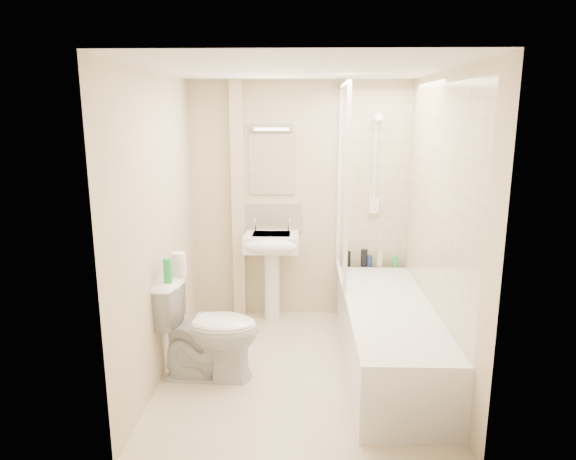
{
  "coord_description": "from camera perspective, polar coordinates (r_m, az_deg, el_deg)",
  "views": [
    {
      "loc": [
        0.03,
        -3.91,
        2.09
      ],
      "look_at": [
        -0.09,
        0.2,
        1.15
      ],
      "focal_mm": 32.0,
      "sensor_mm": 36.0,
      "label": 1
    }
  ],
  "objects": [
    {
      "name": "toilet_roll_upper",
      "position": [
        4.12,
        -12.06,
        -3.13
      ],
      "size": [
        0.11,
        0.11,
        0.09
      ],
      "primitive_type": "cylinder",
      "color": "white",
      "rests_on": "toilet_roll_lower"
    },
    {
      "name": "shower_screen",
      "position": [
        4.76,
        6.11,
        5.14
      ],
      "size": [
        0.04,
        0.92,
        1.8
      ],
      "color": "white",
      "rests_on": "bathtub"
    },
    {
      "name": "pedestal_sink",
      "position": [
        5.11,
        -1.85,
        -2.5
      ],
      "size": [
        0.54,
        0.49,
        1.04
      ],
      "color": "white",
      "rests_on": "ground"
    },
    {
      "name": "splashback",
      "position": [
        5.26,
        -1.73,
        1.31
      ],
      "size": [
        0.6,
        0.02,
        0.3
      ],
      "primitive_type": "cube",
      "color": "beige",
      "rests_on": "wall_back"
    },
    {
      "name": "floor",
      "position": [
        4.43,
        1.11,
        -15.22
      ],
      "size": [
        2.5,
        2.5,
        0.0
      ],
      "primitive_type": "plane",
      "color": "beige",
      "rests_on": "ground"
    },
    {
      "name": "toilet",
      "position": [
        4.21,
        -8.89,
        -10.72
      ],
      "size": [
        0.56,
        0.86,
        0.82
      ],
      "primitive_type": "imported",
      "rotation": [
        0.0,
        0.0,
        1.51
      ],
      "color": "white",
      "rests_on": "ground"
    },
    {
      "name": "wall_back",
      "position": [
        5.23,
        1.29,
        3.14
      ],
      "size": [
        2.2,
        0.02,
        2.4
      ],
      "primitive_type": "cube",
      "color": "beige",
      "rests_on": "ground"
    },
    {
      "name": "green_bottle",
      "position": [
        4.02,
        -13.24,
        -4.41
      ],
      "size": [
        0.06,
        0.06,
        0.19
      ],
      "primitive_type": "cylinder",
      "color": "green",
      "rests_on": "toilet"
    },
    {
      "name": "wall_left",
      "position": [
        4.16,
        -14.14,
        0.18
      ],
      "size": [
        0.02,
        2.5,
        2.4
      ],
      "primitive_type": "cube",
      "color": "beige",
      "rests_on": "ground"
    },
    {
      "name": "bottle_black_b",
      "position": [
        5.31,
        8.45,
        -3.09
      ],
      "size": [
        0.07,
        0.07,
        0.18
      ],
      "primitive_type": "cylinder",
      "color": "black",
      "rests_on": "bathtub"
    },
    {
      "name": "shower_fixture",
      "position": [
        5.18,
        9.67,
        6.72
      ],
      "size": [
        0.1,
        0.16,
        0.99
      ],
      "color": "white",
      "rests_on": "wall_back"
    },
    {
      "name": "pipe_boxing",
      "position": [
        5.21,
        -5.55,
        3.05
      ],
      "size": [
        0.12,
        0.12,
        2.4
      ],
      "primitive_type": "cube",
      "color": "beige",
      "rests_on": "ground"
    },
    {
      "name": "bottle_cream",
      "position": [
        5.33,
        10.17,
        -3.22
      ],
      "size": [
        0.07,
        0.07,
        0.15
      ],
      "primitive_type": "cylinder",
      "color": "beige",
      "rests_on": "bathtub"
    },
    {
      "name": "tile_right",
      "position": [
        4.16,
        16.38,
        3.21
      ],
      "size": [
        0.01,
        2.1,
        1.75
      ],
      "primitive_type": "cube",
      "color": "beige",
      "rests_on": "wall_right"
    },
    {
      "name": "bottle_black_a",
      "position": [
        5.29,
        6.61,
        -3.18
      ],
      "size": [
        0.07,
        0.07,
        0.16
      ],
      "primitive_type": "cylinder",
      "color": "black",
      "rests_on": "bathtub"
    },
    {
      "name": "mirror",
      "position": [
        5.18,
        -1.78,
        7.28
      ],
      "size": [
        0.46,
        0.01,
        0.6
      ],
      "primitive_type": "cube",
      "color": "white",
      "rests_on": "wall_back"
    },
    {
      "name": "bottle_blue",
      "position": [
        5.32,
        9.03,
        -3.41
      ],
      "size": [
        0.06,
        0.06,
        0.11
      ],
      "primitive_type": "cylinder",
      "color": "navy",
      "rests_on": "bathtub"
    },
    {
      "name": "wall_right",
      "position": [
        4.15,
        16.57,
        -0.0
      ],
      "size": [
        0.02,
        2.5,
        2.4
      ],
      "primitive_type": "cube",
      "color": "beige",
      "rests_on": "ground"
    },
    {
      "name": "bottle_green",
      "position": [
        5.37,
        11.83,
        -3.46
      ],
      "size": [
        0.06,
        0.06,
        0.1
      ],
      "primitive_type": "cylinder",
      "color": "green",
      "rests_on": "bathtub"
    },
    {
      "name": "bathtub",
      "position": [
        4.42,
        11.1,
        -11.37
      ],
      "size": [
        0.7,
        2.1,
        0.55
      ],
      "color": "white",
      "rests_on": "ground"
    },
    {
      "name": "ceiling",
      "position": [
        3.92,
        1.27,
        17.46
      ],
      "size": [
        2.2,
        2.5,
        0.02
      ],
      "primitive_type": "cube",
      "color": "white",
      "rests_on": "wall_back"
    },
    {
      "name": "tile_back",
      "position": [
        5.24,
        9.58,
        5.46
      ],
      "size": [
        0.7,
        0.01,
        1.75
      ],
      "primitive_type": "cube",
      "color": "beige",
      "rests_on": "wall_back"
    },
    {
      "name": "toilet_roll_lower",
      "position": [
        4.2,
        -12.02,
        -4.22
      ],
      "size": [
        0.12,
        0.12,
        0.1
      ],
      "primitive_type": "cylinder",
      "color": "white",
      "rests_on": "toilet"
    },
    {
      "name": "strip_light",
      "position": [
        5.13,
        -1.82,
        11.37
      ],
      "size": [
        0.42,
        0.07,
        0.07
      ],
      "primitive_type": "cube",
      "color": "silver",
      "rests_on": "wall_back"
    }
  ]
}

